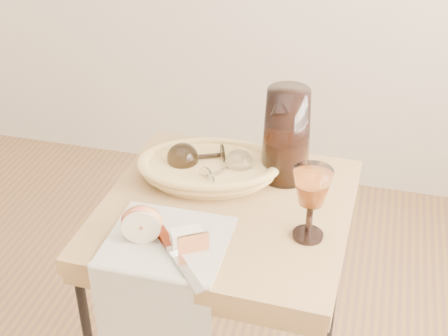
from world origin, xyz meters
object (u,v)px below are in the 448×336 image
(goblet_lying_b, at_px, (226,169))
(pitcher, at_px, (287,134))
(tea_towel, at_px, (167,241))
(goblet_lying_a, at_px, (200,157))
(apple_half, at_px, (142,222))
(table_knife, at_px, (175,253))
(bread_basket, at_px, (209,170))
(side_table, at_px, (226,317))
(wine_goblet, at_px, (311,204))

(goblet_lying_b, xyz_separation_m, pitcher, (0.14, 0.08, 0.08))
(tea_towel, xyz_separation_m, goblet_lying_a, (-0.01, 0.29, 0.05))
(apple_half, bearing_deg, table_knife, -42.88)
(bread_basket, height_order, table_knife, bread_basket)
(goblet_lying_b, height_order, table_knife, goblet_lying_b)
(table_knife, bearing_deg, side_table, 124.05)
(pitcher, distance_m, wine_goblet, 0.26)
(tea_towel, height_order, bread_basket, bread_basket)
(side_table, bearing_deg, table_knife, -104.70)
(bread_basket, distance_m, goblet_lying_b, 0.06)
(side_table, bearing_deg, tea_towel, -118.03)
(bread_basket, bearing_deg, side_table, -68.00)
(wine_goblet, bearing_deg, goblet_lying_a, 148.77)
(goblet_lying_a, height_order, pitcher, pitcher)
(wine_goblet, bearing_deg, table_knife, -151.16)
(side_table, height_order, bread_basket, bread_basket)
(apple_half, relative_size, table_knife, 0.39)
(goblet_lying_a, bearing_deg, pitcher, 168.15)
(tea_towel, height_order, table_knife, table_knife)
(goblet_lying_a, height_order, goblet_lying_b, goblet_lying_a)
(bread_basket, relative_size, table_knife, 1.37)
(goblet_lying_b, relative_size, table_knife, 0.50)
(side_table, relative_size, wine_goblet, 4.22)
(side_table, relative_size, bread_basket, 2.32)
(goblet_lying_b, bearing_deg, pitcher, -22.38)
(goblet_lying_a, distance_m, pitcher, 0.23)
(tea_towel, height_order, wine_goblet, wine_goblet)
(apple_half, bearing_deg, tea_towel, -14.18)
(tea_towel, distance_m, wine_goblet, 0.33)
(side_table, height_order, apple_half, apple_half)
(wine_goblet, relative_size, table_knife, 0.76)
(tea_towel, distance_m, table_knife, 0.06)
(side_table, height_order, wine_goblet, wine_goblet)
(wine_goblet, distance_m, apple_half, 0.38)
(tea_towel, distance_m, pitcher, 0.42)
(goblet_lying_a, distance_m, wine_goblet, 0.37)
(table_knife, bearing_deg, wine_goblet, 77.59)
(wine_goblet, bearing_deg, pitcher, 112.12)
(goblet_lying_a, relative_size, pitcher, 0.47)
(goblet_lying_a, bearing_deg, wine_goblet, 124.06)
(bread_basket, distance_m, table_knife, 0.33)
(wine_goblet, xyz_separation_m, apple_half, (-0.36, -0.10, -0.04))
(tea_towel, relative_size, apple_half, 2.91)
(goblet_lying_a, bearing_deg, goblet_lying_b, 131.66)
(side_table, distance_m, wine_goblet, 0.53)
(goblet_lying_b, bearing_deg, bread_basket, 104.62)
(tea_towel, height_order, apple_half, apple_half)
(bread_basket, xyz_separation_m, goblet_lying_b, (0.05, -0.02, 0.02))
(bread_basket, distance_m, apple_half, 0.29)
(bread_basket, relative_size, apple_half, 3.53)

